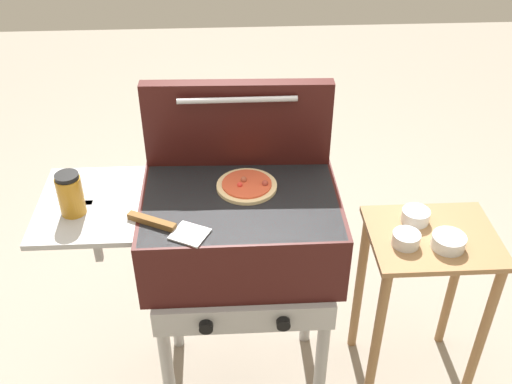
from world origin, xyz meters
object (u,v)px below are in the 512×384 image
pizza_pepperoni (247,185)px  spatula (167,227)px  prep_table (424,278)px  topping_bowl_near (415,216)px  topping_bowl_far (406,239)px  grill (237,233)px  sauce_jar (70,194)px  topping_bowl_middle (448,242)px

pizza_pepperoni → spatula: size_ratio=0.77×
prep_table → topping_bowl_near: bearing=118.8°
spatula → topping_bowl_far: bearing=7.7°
prep_table → spatula: bearing=-170.7°
grill → sauce_jar: (-0.50, -0.04, 0.21)m
pizza_pepperoni → topping_bowl_near: (0.59, 0.03, -0.17)m
sauce_jar → topping_bowl_far: sauce_jar is taller
topping_bowl_far → grill: bearing=176.3°
grill → prep_table: 0.72m
topping_bowl_middle → pizza_pepperoni: bearing=170.1°
topping_bowl_far → prep_table: bearing=20.4°
grill → topping_bowl_near: 0.64m
grill → topping_bowl_near: size_ratio=9.80×
sauce_jar → topping_bowl_far: (1.06, 0.01, -0.23)m
pizza_pepperoni → spatula: 0.32m
topping_bowl_near → topping_bowl_far: bearing=-118.2°
sauce_jar → spatula: bearing=-18.3°
prep_table → sauce_jar: bearing=-177.6°
topping_bowl_near → topping_bowl_far: 0.14m
pizza_pepperoni → topping_bowl_far: pizza_pepperoni is taller
spatula → prep_table: spatula is taller
grill → spatula: 0.29m
topping_bowl_middle → sauce_jar: bearing=179.4°
topping_bowl_near → topping_bowl_far: (-0.07, -0.12, 0.00)m
prep_table → topping_bowl_far: size_ratio=7.67×
sauce_jar → topping_bowl_middle: sauce_jar is taller
grill → pizza_pepperoni: (0.04, 0.06, 0.15)m
pizza_pepperoni → topping_bowl_near: 0.62m
grill → sauce_jar: 0.55m
grill → spatula: (-0.21, -0.14, 0.15)m
prep_table → grill: bearing=-179.6°
grill → topping_bowl_far: (0.56, -0.04, -0.02)m
sauce_jar → topping_bowl_near: sauce_jar is taller
sauce_jar → prep_table: 1.26m
pizza_pepperoni → topping_bowl_far: bearing=-10.3°
pizza_pepperoni → prep_table: (0.64, -0.05, -0.39)m
sauce_jar → topping_bowl_near: (1.13, 0.13, -0.23)m
topping_bowl_far → topping_bowl_middle: (0.14, -0.02, 0.00)m
pizza_pepperoni → topping_bowl_near: size_ratio=2.02×
prep_table → topping_bowl_middle: size_ratio=6.36×
pizza_pepperoni → sauce_jar: bearing=-169.2°
topping_bowl_near → topping_bowl_middle: same height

